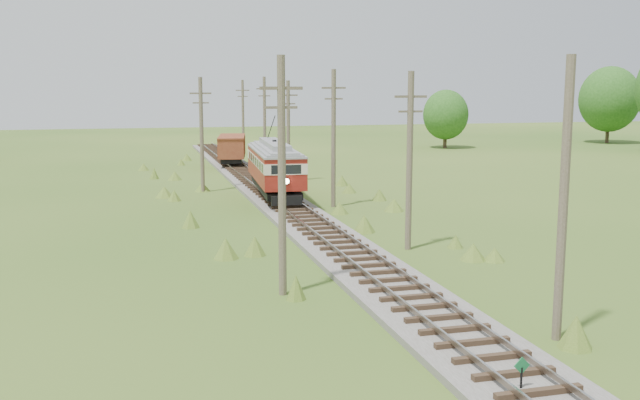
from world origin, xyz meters
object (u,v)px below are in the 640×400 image
object	(u,v)px
gondola	(232,148)
gravel_pile	(280,169)
streetcar	(275,164)
switch_marker	(521,374)

from	to	relation	value
gondola	gravel_pile	distance (m)	8.93
streetcar	gondola	distance (m)	21.85
switch_marker	streetcar	size ratio (longest dim) A/B	0.09
streetcar	switch_marker	bearing A→B (deg)	-86.31
switch_marker	streetcar	xyz separation A→B (m)	(0.20, 33.24, 1.90)
switch_marker	gondola	xyz separation A→B (m)	(0.20, 55.08, 1.31)
streetcar	gondola	bearing A→B (deg)	94.04
gondola	switch_marker	bearing A→B (deg)	-80.46
gravel_pile	switch_marker	bearing A→B (deg)	-94.13
gondola	gravel_pile	world-z (taller)	gondola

